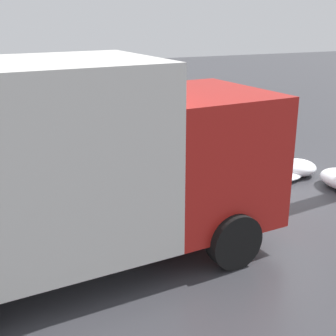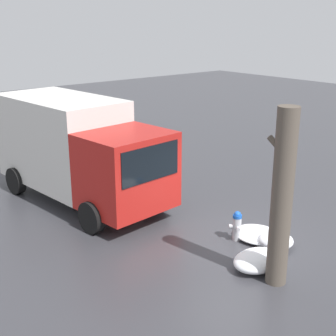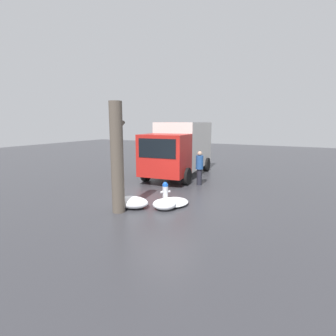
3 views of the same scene
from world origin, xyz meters
name	(u,v)px [view 1 (image 1 of 3)]	position (x,y,z in m)	size (l,w,h in m)	color
ground_plane	(277,186)	(0.00, 0.00, 0.00)	(60.00, 60.00, 0.00)	#38383D
fire_hydrant	(279,169)	(0.00, 0.00, 0.42)	(0.39, 0.37, 0.81)	#B7B7BC
delivery_truck	(64,164)	(5.19, 1.75, 1.73)	(6.65, 3.12, 3.23)	red
pedestrian	(138,161)	(3.34, -0.22, 0.97)	(0.39, 0.39, 1.77)	#23232D
snow_pile_by_hydrant	(298,167)	(-0.92, -0.46, 0.19)	(0.90, 0.89, 0.38)	white
snow_pile_by_tree	(275,173)	(-0.30, -0.51, 0.10)	(1.35, 1.17, 0.20)	white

